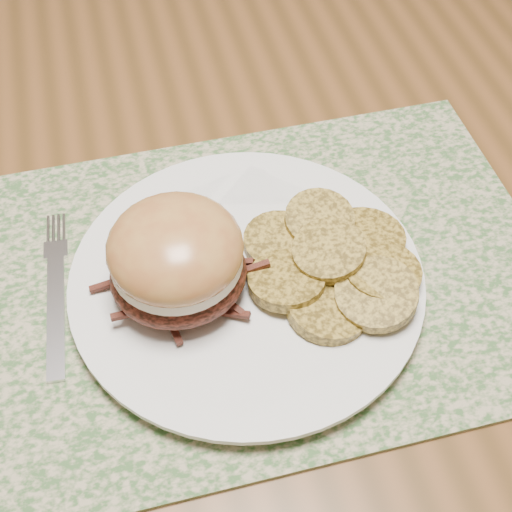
{
  "coord_description": "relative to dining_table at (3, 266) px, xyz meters",
  "views": [
    {
      "loc": [
        0.13,
        -0.47,
        1.21
      ],
      "look_at": [
        0.22,
        -0.14,
        0.79
      ],
      "focal_mm": 50.0,
      "sensor_mm": 36.0,
      "label": 1
    }
  ],
  "objects": [
    {
      "name": "pork_sandwich",
      "position": [
        0.16,
        -0.14,
        0.14
      ],
      "size": [
        0.11,
        0.1,
        0.08
      ],
      "rotation": [
        0.0,
        0.0,
        0.04
      ],
      "color": "black",
      "rests_on": "dinner_plate"
    },
    {
      "name": "placemat",
      "position": [
        0.23,
        -0.13,
        0.08
      ],
      "size": [
        0.45,
        0.33,
        0.0
      ],
      "primitive_type": "cube",
      "color": "#3D6132",
      "rests_on": "dining_table"
    },
    {
      "name": "ground",
      "position": [
        0.0,
        0.0,
        -0.67
      ],
      "size": [
        3.5,
        3.5,
        0.0
      ],
      "primitive_type": "plane",
      "color": "brown",
      "rests_on": "ground"
    },
    {
      "name": "dinner_plate",
      "position": [
        0.21,
        -0.14,
        0.09
      ],
      "size": [
        0.26,
        0.26,
        0.02
      ],
      "primitive_type": "cylinder",
      "color": "silver",
      "rests_on": "placemat"
    },
    {
      "name": "roasted_potatoes",
      "position": [
        0.28,
        -0.15,
        0.11
      ],
      "size": [
        0.15,
        0.16,
        0.03
      ],
      "color": "olive",
      "rests_on": "dinner_plate"
    },
    {
      "name": "dining_table",
      "position": [
        0.0,
        0.0,
        0.0
      ],
      "size": [
        1.5,
        0.9,
        0.75
      ],
      "color": "brown",
      "rests_on": "ground"
    },
    {
      "name": "fork",
      "position": [
        0.06,
        -0.11,
        0.09
      ],
      "size": [
        0.03,
        0.16,
        0.0
      ],
      "rotation": [
        0.0,
        0.0,
        -0.07
      ],
      "color": "silver",
      "rests_on": "placemat"
    }
  ]
}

